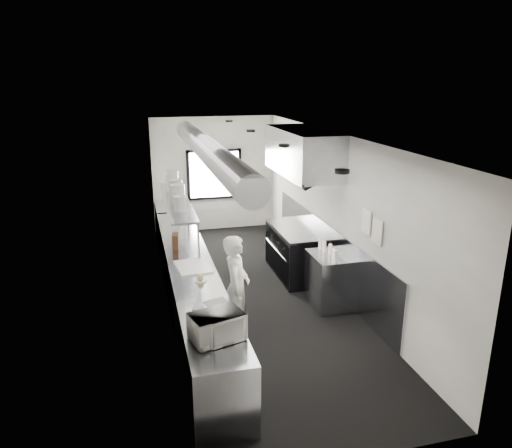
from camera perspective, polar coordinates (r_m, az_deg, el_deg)
floor at (r=8.67m, az=-0.26°, el=-8.32°), size 3.00×8.00×0.01m
ceiling at (r=7.88m, az=-0.29°, el=10.38°), size 3.00×8.00×0.01m
wall_back at (r=11.98m, az=-4.96°, el=5.86°), size 3.00×0.02×2.80m
wall_front at (r=4.68m, az=12.03°, el=-13.06°), size 3.00×0.02×2.80m
wall_left at (r=7.95m, az=-10.82°, el=-0.19°), size 0.02×8.00×2.80m
wall_right at (r=8.64m, az=9.42°, el=1.27°), size 0.02×8.00×2.80m
wall_cladding at (r=9.16m, az=8.31°, el=-3.36°), size 0.03×5.50×1.10m
hvac_duct at (r=8.17m, az=-5.80°, el=8.77°), size 0.40×6.40×0.40m
service_window at (r=11.94m, az=-4.93°, el=5.83°), size 1.36×0.05×1.25m
exhaust_hood at (r=8.92m, az=5.53°, el=8.44°), size 0.81×2.20×0.88m
prep_counter at (r=7.85m, az=-7.61°, el=-7.70°), size 0.70×6.00×0.90m
pass_shelf at (r=8.90m, az=-9.33°, el=2.64°), size 0.45×3.00×0.68m
range at (r=9.38m, az=4.86°, el=-3.24°), size 0.88×1.60×0.94m
bottle_station at (r=8.22m, az=8.79°, el=-6.57°), size 0.65×0.80×0.90m
far_work_table at (r=11.31m, az=-9.91°, el=0.02°), size 0.70×1.20×0.90m
notice_sheet_a at (r=7.53m, az=12.90°, el=0.30°), size 0.02×0.28×0.38m
notice_sheet_b at (r=7.26m, az=14.11°, el=-0.86°), size 0.02×0.28×0.38m
line_cook at (r=7.05m, az=-2.32°, el=-7.49°), size 0.53×0.66×1.58m
microwave at (r=5.49m, az=-4.67°, el=-11.99°), size 0.62×0.54×0.32m
deli_tub_a at (r=5.79m, az=-6.68°, el=-11.60°), size 0.17×0.17×0.11m
deli_tub_b at (r=6.07m, az=-6.86°, el=-10.21°), size 0.19×0.19×0.10m
newspaper at (r=6.32m, az=-4.35°, el=-9.45°), size 0.38×0.43×0.01m
small_plate at (r=7.02m, az=-6.57°, el=-6.67°), size 0.19×0.19×0.01m
pastry at (r=7.00m, az=-6.58°, el=-6.24°), size 0.10×0.10×0.10m
cutting_board at (r=7.52m, az=-7.45°, el=-5.01°), size 0.55×0.70×0.02m
knife_block at (r=8.37m, az=-9.49°, el=-1.96°), size 0.14×0.24×0.25m
plate_stack_a at (r=8.11m, az=-8.97°, el=2.42°), size 0.26×0.26×0.25m
plate_stack_b at (r=8.64m, az=-9.23°, el=3.57°), size 0.33×0.33×0.33m
plate_stack_c at (r=8.95m, az=-9.46°, el=4.09°), size 0.28×0.28×0.35m
plate_stack_d at (r=9.55m, az=-9.90°, el=5.03°), size 0.28×0.28×0.39m
squeeze_bottle_a at (r=7.74m, az=9.34°, el=-3.75°), size 0.08×0.08×0.20m
squeeze_bottle_b at (r=7.87m, az=9.15°, el=-3.48°), size 0.06×0.06×0.17m
squeeze_bottle_c at (r=8.05m, az=8.76°, el=-2.96°), size 0.07×0.07×0.17m
squeeze_bottle_d at (r=8.15m, az=8.05°, el=-2.63°), size 0.08×0.08×0.19m
squeeze_bottle_e at (r=8.27m, az=7.61°, el=-2.31°), size 0.08×0.08×0.19m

